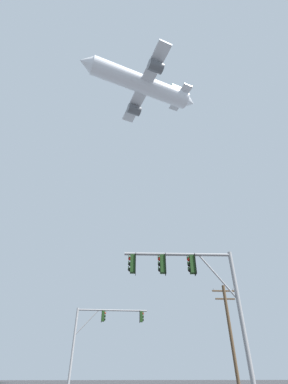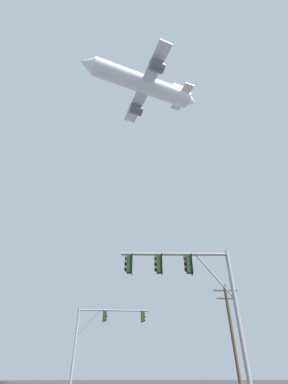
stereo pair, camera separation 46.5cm
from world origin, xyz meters
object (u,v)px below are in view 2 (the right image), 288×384
Objects in this scene: signal_pole_near at (189,282)px; signal_pole_far at (102,327)px; airplane at (143,84)px; utility_pole at (232,331)px.

signal_pole_far is at bearing 111.59° from signal_pole_near.
signal_pole_near is 51.01m from airplane.
utility_pole is 0.33× the size of airplane.
utility_pole is at bearing -49.12° from airplane.
utility_pole is at bearing -9.66° from signal_pole_far.
signal_pole_near is at bearing -114.72° from utility_pole.
airplane is at bearing 61.11° from signal_pole_far.
signal_pole_far is at bearing -118.89° from airplane.
signal_pole_near reaches higher than signal_pole_far.
signal_pole_far is 0.26× the size of airplane.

